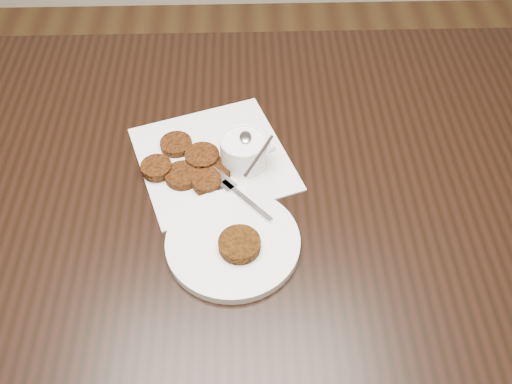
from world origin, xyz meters
TOP-DOWN VIEW (x-y plane):
  - table at (-0.02, 0.15)m, footprint 1.53×0.99m
  - napkin at (-0.01, 0.23)m, footprint 0.34×0.34m
  - sauce_ramekin at (0.05, 0.22)m, footprint 0.12×0.12m
  - patty_cluster at (-0.05, 0.20)m, footprint 0.27×0.27m
  - plate_with_patty at (0.03, 0.03)m, footprint 0.31×0.31m

SIDE VIEW (x-z plane):
  - table at x=-0.02m, z-range 0.00..0.75m
  - napkin at x=-0.01m, z-range 0.75..0.75m
  - patty_cluster at x=-0.05m, z-range 0.75..0.77m
  - plate_with_patty at x=0.03m, z-range 0.75..0.78m
  - sauce_ramekin at x=0.05m, z-range 0.75..0.87m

